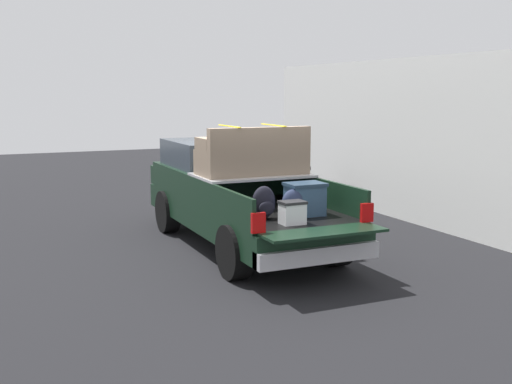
{
  "coord_description": "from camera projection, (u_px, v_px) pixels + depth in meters",
  "views": [
    {
      "loc": [
        -10.14,
        4.32,
        2.79
      ],
      "look_at": [
        -0.6,
        0.0,
        1.1
      ],
      "focal_mm": 43.67,
      "sensor_mm": 36.0,
      "label": 1
    }
  ],
  "objects": [
    {
      "name": "trash_can",
      "position": [
        299.0,
        186.0,
        15.31
      ],
      "size": [
        0.6,
        0.6,
        0.98
      ],
      "color": "#2D2D33",
      "rests_on": "ground_plane"
    },
    {
      "name": "building_facade",
      "position": [
        393.0,
        138.0,
        14.06
      ],
      "size": [
        10.23,
        0.36,
        3.51
      ],
      "primitive_type": "cube",
      "color": "white",
      "rests_on": "ground_plane"
    },
    {
      "name": "ground_plane",
      "position": [
        242.0,
        247.0,
        11.32
      ],
      "size": [
        40.0,
        40.0,
        0.0
      ],
      "primitive_type": "plane",
      "color": "black"
    },
    {
      "name": "pickup_truck",
      "position": [
        235.0,
        192.0,
        11.49
      ],
      "size": [
        6.05,
        2.06,
        2.23
      ],
      "color": "black",
      "rests_on": "ground_plane"
    }
  ]
}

